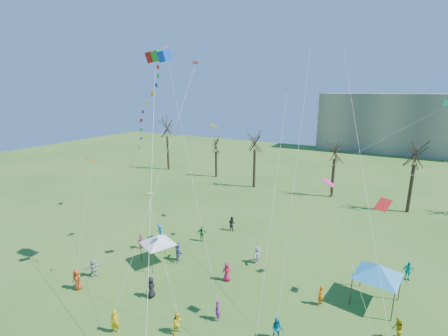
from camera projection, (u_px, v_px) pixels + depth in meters
The scene contains 7 objects.
distant_building at pixel (447, 125), 76.82m from camera, with size 60.00×14.00×15.00m, color gray.
bare_tree_row at pixel (337, 151), 46.19m from camera, with size 68.71×9.26×10.70m.
big_box_kite at pixel (148, 119), 22.98m from camera, with size 4.01×5.50×19.22m.
canopy_tent_white at pixel (158, 239), 28.85m from camera, with size 3.43×3.43×2.84m.
canopy_tent_blue at pixel (378, 270), 23.26m from camera, with size 4.29×4.29×3.26m.
festival_crowd at pixel (218, 280), 25.33m from camera, with size 25.24×18.53×1.82m.
small_kites_aloft at pixel (258, 129), 24.20m from camera, with size 28.83×19.22×30.54m.
Camera 1 is at (9.84, -12.01, 15.82)m, focal length 25.00 mm.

